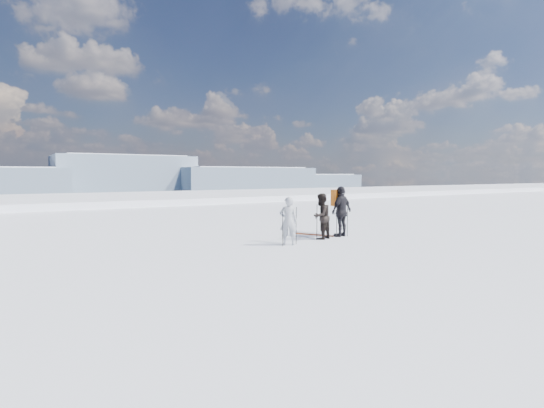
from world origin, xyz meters
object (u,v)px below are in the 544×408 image
at_px(skier_grey, 288,221).
at_px(skis_loose, 314,235).
at_px(skier_pack, 341,211).
at_px(skier_dark, 321,216).

distance_m(skier_grey, skis_loose, 2.70).
relative_size(skier_pack, skis_loose, 1.24).
distance_m(skier_pack, skis_loose, 1.42).
xyz_separation_m(skier_grey, skier_dark, (1.73, 0.43, 0.03)).
relative_size(skier_grey, skier_pack, 0.84).
height_order(skier_dark, skis_loose, skier_dark).
relative_size(skier_grey, skier_dark, 0.97).
xyz_separation_m(skier_grey, skier_pack, (2.81, 0.54, 0.15)).
bearing_deg(skier_grey, skis_loose, -115.54).
relative_size(skier_grey, skis_loose, 1.05).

